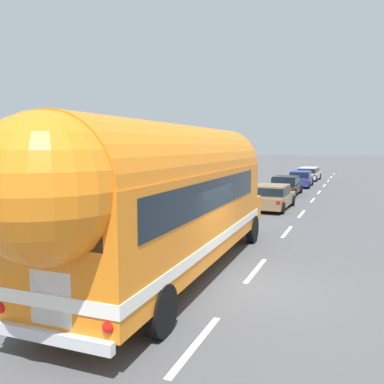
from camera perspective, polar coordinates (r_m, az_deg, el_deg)
name	(u,v)px	position (r m, az deg, el deg)	size (l,w,h in m)	color
ground_plane	(243,286)	(10.63, 7.27, -13.02)	(300.00, 300.00, 0.00)	#4C4C4F
lane_markings	(254,208)	(23.46, 8.79, -2.22)	(4.09, 80.00, 0.01)	silver
painted_bus	(169,194)	(10.50, -3.32, -0.30)	(2.80, 12.45, 4.12)	orange
car_lead	(272,196)	(23.18, 11.20, -0.54)	(2.10, 4.62, 1.37)	olive
car_second	(286,185)	(29.93, 13.12, 0.99)	(1.95, 4.61, 1.37)	black
car_third	(301,178)	(36.34, 15.11, 1.89)	(1.92, 4.56, 1.37)	navy
car_fourth	(309,173)	(43.15, 16.22, 2.64)	(2.10, 4.57, 1.37)	silver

